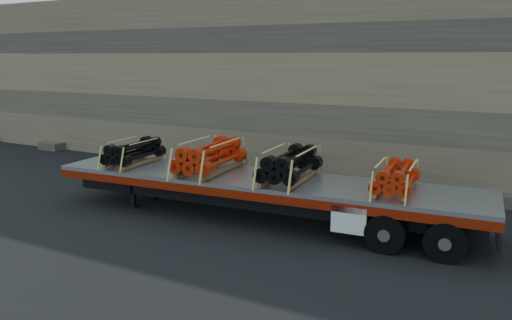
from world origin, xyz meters
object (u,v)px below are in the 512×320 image
Objects in this scene: bundle_front at (134,153)px; bundle_midfront at (210,157)px; bundle_midrear at (290,166)px; trailer at (259,198)px; bundle_rear at (396,178)px.

bundle_front is 0.82× the size of bundle_midfront.
bundle_midrear is at bearing -0.00° from bundle_front.
bundle_midfront is (2.68, 0.18, 0.08)m from bundle_front.
trailer is at bearing 180.00° from bundle_midrear.
trailer is 1.86m from bundle_midfront.
bundle_front is 2.69m from bundle_midfront.
bundle_rear is at bearing 0.00° from bundle_midrear.
bundle_rear is (2.76, 0.19, -0.07)m from bundle_midrear.
trailer is at bearing -0.00° from bundle_midfront.
bundle_midfront reaches higher than trailer.
trailer is 5.04× the size of bundle_midfront.
bundle_rear reaches higher than trailer.
bundle_front reaches higher than trailer.
trailer is at bearing -0.00° from bundle_front.
bundle_midrear is at bearing -0.00° from bundle_midfront.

